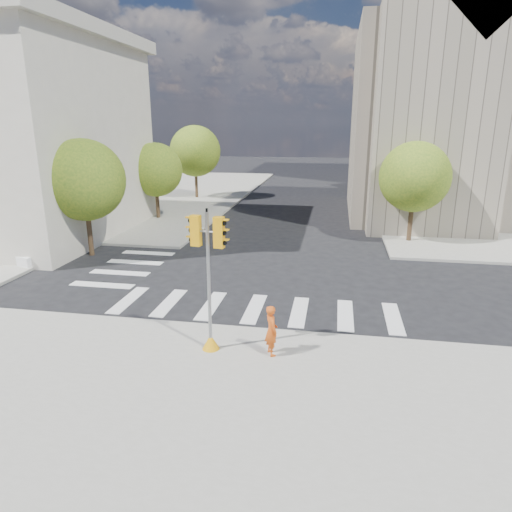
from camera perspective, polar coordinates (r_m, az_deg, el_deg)
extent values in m
plane|color=black|center=(20.27, 1.07, -4.45)|extent=(160.00, 160.00, 0.00)
cube|color=gray|center=(10.91, -8.88, -24.72)|extent=(30.00, 14.00, 0.15)
cube|color=gray|center=(50.75, -17.11, 7.61)|extent=(28.00, 40.00, 0.15)
cube|color=gray|center=(34.26, 20.98, 15.02)|extent=(8.00, 8.00, 14.00)
cylinder|color=#382616|center=(27.05, -20.05, 2.61)|extent=(0.28, 0.28, 2.45)
sphere|color=#35601B|center=(26.55, -20.69, 8.87)|extent=(4.40, 4.40, 4.40)
cylinder|color=#382616|center=(35.89, -12.19, 6.21)|extent=(0.28, 0.28, 2.17)
sphere|color=#35601B|center=(35.53, -12.45, 10.48)|extent=(4.00, 4.00, 4.00)
cylinder|color=#382616|center=(45.16, -7.46, 8.77)|extent=(0.28, 0.28, 2.62)
sphere|color=#35601B|center=(44.85, -7.62, 12.87)|extent=(4.80, 4.80, 4.80)
cylinder|color=#382616|center=(29.70, 18.70, 3.84)|extent=(0.28, 0.28, 2.38)
sphere|color=#35601B|center=(29.25, 19.22, 9.32)|extent=(4.20, 4.20, 4.20)
cylinder|color=#382616|center=(41.40, 16.39, 7.49)|extent=(0.28, 0.28, 2.52)
sphere|color=#35601B|center=(41.07, 16.74, 11.76)|extent=(4.60, 4.60, 4.60)
cylinder|color=#382616|center=(53.26, 15.07, 9.31)|extent=(0.28, 0.28, 2.27)
sphere|color=#35601B|center=(53.02, 15.30, 12.25)|extent=(4.00, 4.00, 4.00)
cylinder|color=black|center=(33.25, 19.07, 10.25)|extent=(0.12, 0.12, 8.00)
cube|color=black|center=(33.12, 19.73, 17.12)|extent=(0.35, 0.18, 0.22)
cylinder|color=black|center=(47.09, 16.55, 12.03)|extent=(0.12, 0.12, 8.00)
cube|color=black|center=(47.00, 16.96, 16.89)|extent=(0.35, 0.18, 0.22)
cone|color=orange|center=(15.05, -5.68, -10.61)|extent=(0.56, 0.56, 0.50)
cylinder|color=gray|center=(14.26, -5.91, -3.42)|extent=(0.11, 0.11, 4.51)
cylinder|color=black|center=(13.65, -6.19, 5.71)|extent=(0.07, 0.07, 0.12)
cylinder|color=gray|center=(13.79, -6.11, 3.06)|extent=(0.90, 0.20, 0.06)
cube|color=orange|center=(13.95, -7.53, 3.16)|extent=(0.33, 0.26, 0.95)
cube|color=orange|center=(13.64, -4.65, 2.95)|extent=(0.33, 0.26, 0.95)
imported|color=#CA4D13|center=(14.42, 1.93, -9.27)|extent=(0.63, 0.71, 1.64)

